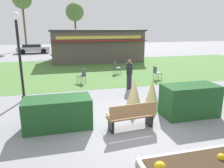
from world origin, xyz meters
TOP-DOWN VIEW (x-y plane):
  - ground_plane at (0.00, 0.00)m, footprint 80.00×80.00m
  - lawn_patch at (0.00, 10.92)m, footprint 36.00×12.00m
  - park_bench at (0.19, -0.20)m, footprint 1.74×0.66m
  - hedge_left at (-2.27, 0.57)m, footprint 2.30×1.10m
  - hedge_right at (2.83, 0.36)m, footprint 2.18×1.10m
  - ornamental_grass_behind_left at (0.94, 1.66)m, footprint 0.73×0.73m
  - ornamental_grass_behind_right at (1.77, 1.60)m, footprint 0.71×0.71m
  - lamppost_mid at (-3.84, 4.04)m, footprint 0.36×0.36m
  - trash_bin at (3.68, 0.85)m, footprint 0.52×0.52m
  - food_kiosk at (1.91, 16.03)m, footprint 9.28×5.40m
  - cafe_chair_west at (-0.66, 6.72)m, footprint 0.57×0.57m
  - cafe_chair_east at (2.15, 8.82)m, footprint 0.51×0.51m
  - cafe_chair_center at (4.28, 6.41)m, footprint 0.46×0.46m
  - person_strolling at (1.76, 4.66)m, footprint 0.34×0.34m
  - parked_car_west_slot at (-5.15, 24.42)m, footprint 4.27×2.19m
  - parked_car_center_slot at (0.05, 24.43)m, footprint 4.36×2.37m
  - tree_left_bg at (1.02, 28.90)m, footprint 2.80×2.80m
  - tree_right_bg at (-6.54, 29.34)m, footprint 2.80×2.80m

SIDE VIEW (x-z plane):
  - ground_plane at x=0.00m, z-range 0.00..0.00m
  - lawn_patch at x=0.00m, z-range 0.00..0.01m
  - trash_bin at x=3.68m, z-range 0.00..0.85m
  - park_bench at x=0.19m, z-range 0.01..0.96m
  - cafe_chair_west at x=-0.66m, z-range 0.08..0.97m
  - cafe_chair_east at x=2.15m, z-range 0.08..0.97m
  - cafe_chair_center at x=4.28m, z-range 0.08..0.97m
  - hedge_left at x=-2.27m, z-range 0.00..1.08m
  - ornamental_grass_behind_right at x=1.77m, z-range 0.00..1.23m
  - hedge_right at x=2.83m, z-range 0.00..1.26m
  - parked_car_west_slot at x=-5.15m, z-range 0.04..1.24m
  - parked_car_center_slot at x=0.05m, z-range 0.04..1.24m
  - ornamental_grass_behind_left at x=0.94m, z-range 0.00..1.38m
  - person_strolling at x=1.76m, z-range 0.02..1.71m
  - food_kiosk at x=1.91m, z-range 0.01..3.21m
  - lamppost_mid at x=-3.84m, z-range 0.54..4.64m
  - tree_left_bg at x=1.02m, z-range 2.08..9.16m
  - tree_right_bg at x=-6.54m, z-range 2.90..11.69m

